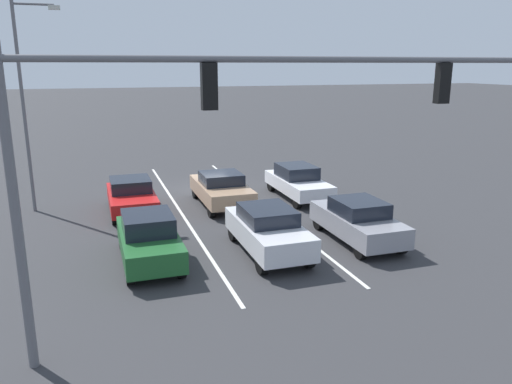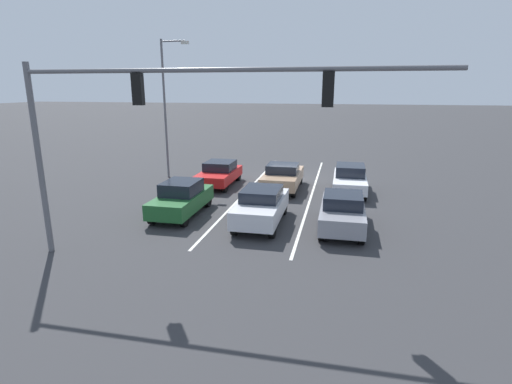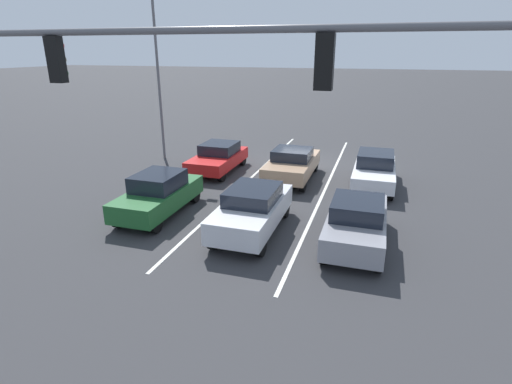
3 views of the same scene
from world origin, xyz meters
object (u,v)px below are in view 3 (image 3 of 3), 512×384
Objects in this scene: car_darkgreen_rightlane_front at (159,194)px; car_silver_midlane_front at (253,209)px; car_tan_midlane_second at (292,164)px; car_white_leftlane_second at (374,169)px; traffic_signal_gantry at (72,93)px; car_red_rightlane_second at (218,157)px; car_gray_leftlane_front at (356,222)px; street_lamp_right_shoulder at (161,69)px.

car_darkgreen_rightlane_front reaches higher than car_silver_midlane_front.
car_tan_midlane_second is (-3.83, -5.68, -0.02)m from car_darkgreen_rightlane_front.
car_white_leftlane_second is 13.24m from traffic_signal_gantry.
car_red_rightlane_second is at bearing -89.59° from car_darkgreen_rightlane_front.
car_silver_midlane_front is at bearing 1.70° from car_gray_leftlane_front.
car_gray_leftlane_front is 6.91m from car_tan_midlane_second.
car_white_leftlane_second is 12.20m from street_lamp_right_shoulder.
street_lamp_right_shoulder is (7.64, -1.68, 4.11)m from car_tan_midlane_second.
car_red_rightlane_second is (7.62, -0.02, -0.05)m from car_white_leftlane_second.
car_darkgreen_rightlane_front is at bearing 117.40° from street_lamp_right_shoulder.
car_red_rightlane_second is at bearing -0.18° from car_white_leftlane_second.
car_silver_midlane_front is 6.68m from traffic_signal_gantry.
car_darkgreen_rightlane_front is 0.48× the size of street_lamp_right_shoulder.
street_lamp_right_shoulder is at bearing -67.96° from traffic_signal_gantry.
street_lamp_right_shoulder reaches higher than car_darkgreen_rightlane_front.
car_gray_leftlane_front is 6.20m from car_white_leftlane_second.
car_silver_midlane_front is 0.33× the size of traffic_signal_gantry.
car_darkgreen_rightlane_front is 0.31× the size of traffic_signal_gantry.
street_lamp_right_shoulder is (11.05, -7.70, 4.12)m from car_gray_leftlane_front.
street_lamp_right_shoulder is at bearing -7.54° from car_white_leftlane_second.
street_lamp_right_shoulder is (3.77, -1.48, 4.15)m from car_red_rightlane_second.
street_lamp_right_shoulder reaches higher than car_white_leftlane_second.
car_gray_leftlane_front is 8.70m from traffic_signal_gantry.
traffic_signal_gantry is 13.28m from street_lamp_right_shoulder.
car_white_leftlane_second is 3.76m from car_tan_midlane_second.
car_silver_midlane_front is (-3.83, 0.44, 0.03)m from car_darkgreen_rightlane_front.
car_tan_midlane_second is (0.00, -6.12, -0.05)m from car_silver_midlane_front.
traffic_signal_gantry reaches higher than car_darkgreen_rightlane_front.
car_darkgreen_rightlane_front is at bearing -2.68° from car_gray_leftlane_front.
car_silver_midlane_front is 0.97× the size of car_tan_midlane_second.
car_gray_leftlane_front is 1.03× the size of car_red_rightlane_second.
car_tan_midlane_second is at bearing -60.48° from car_gray_leftlane_front.
street_lamp_right_shoulder reaches higher than car_red_rightlane_second.
street_lamp_right_shoulder reaches higher than car_tan_midlane_second.
car_darkgreen_rightlane_front is 5.87m from car_red_rightlane_second.
car_darkgreen_rightlane_front is 6.85m from car_tan_midlane_second.
street_lamp_right_shoulder is (11.39, -1.51, 4.10)m from car_white_leftlane_second.
car_white_leftlane_second is 1.01× the size of car_tan_midlane_second.
car_silver_midlane_front is at bearing 59.18° from car_white_leftlane_second.
car_red_rightlane_second is at bearing 158.52° from street_lamp_right_shoulder.
car_darkgreen_rightlane_front reaches higher than car_red_rightlane_second.
car_darkgreen_rightlane_front is at bearing 90.41° from car_red_rightlane_second.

